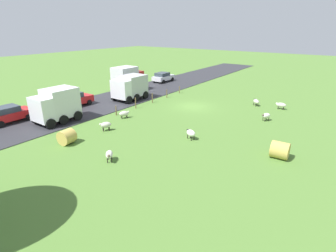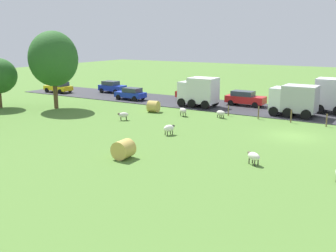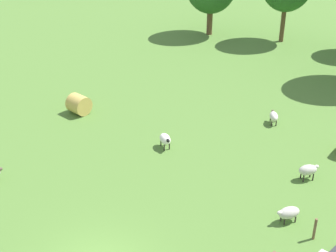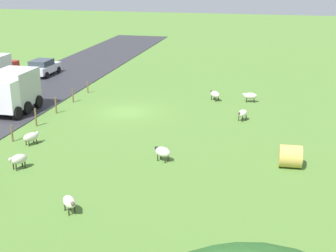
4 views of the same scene
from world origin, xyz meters
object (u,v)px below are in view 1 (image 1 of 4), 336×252
at_px(car_4, 73,99).
at_px(sheep_2, 109,155).
at_px(sheep_4, 106,125).
at_px(truck_0, 56,105).
at_px(sheep_0, 191,133).
at_px(car_3, 9,114).
at_px(truck_1, 130,87).
at_px(sheep_3, 266,116).
at_px(sheep_5, 124,114).
at_px(truck_2, 127,78).
at_px(sheep_6, 281,105).
at_px(car_5, 163,77).
at_px(hay_bale_0, 280,150).
at_px(sheep_1, 256,101).

bearing_deg(car_4, sheep_2, 152.86).
distance_m(sheep_4, truck_0, 5.94).
xyz_separation_m(sheep_0, car_3, (16.98, 6.88, 0.35)).
distance_m(sheep_4, truck_1, 11.22).
relative_size(sheep_3, sheep_5, 0.92).
distance_m(sheep_4, truck_2, 16.21).
height_order(sheep_2, sheep_3, sheep_3).
distance_m(truck_0, car_4, 5.50).
xyz_separation_m(sheep_4, sheep_5, (1.18, -3.61, -0.07)).
bearing_deg(truck_2, car_3, 90.05).
relative_size(car_3, car_4, 0.92).
bearing_deg(sheep_3, sheep_6, -92.44).
bearing_deg(sheep_5, sheep_6, -134.35).
xyz_separation_m(sheep_2, sheep_3, (-6.49, -15.33, 0.02)).
height_order(truck_0, truck_2, truck_2).
bearing_deg(car_4, sheep_5, -176.52).
distance_m(sheep_3, sheep_5, 14.64).
relative_size(sheep_2, car_4, 0.23).
bearing_deg(car_5, car_4, 91.55).
xyz_separation_m(hay_bale_0, car_3, (24.02, 7.66, 0.28)).
xyz_separation_m(truck_0, truck_1, (0.12, -10.68, -0.07)).
xyz_separation_m(sheep_1, sheep_6, (-2.86, -0.17, -0.01)).
xyz_separation_m(sheep_4, sheep_6, (-11.44, -16.51, -0.04)).
bearing_deg(sheep_3, sheep_0, 65.96).
bearing_deg(hay_bale_0, sheep_0, 6.27).
height_order(sheep_3, hay_bale_0, hay_bale_0).
bearing_deg(sheep_6, sheep_3, 87.56).
relative_size(truck_2, car_5, 1.08).
distance_m(hay_bale_0, car_4, 23.50).
relative_size(hay_bale_0, car_4, 0.28).
bearing_deg(sheep_1, car_5, -16.81).
bearing_deg(sheep_0, sheep_2, 68.44).
xyz_separation_m(sheep_2, car_4, (13.77, -7.06, 0.40)).
bearing_deg(car_4, sheep_0, 179.02).
distance_m(hay_bale_0, truck_0, 20.73).
bearing_deg(sheep_0, hay_bale_0, -173.73).
relative_size(sheep_4, sheep_5, 0.94).
height_order(sheep_0, sheep_5, sheep_0).
bearing_deg(sheep_6, car_4, 33.16).
distance_m(sheep_6, car_5, 21.65).
bearing_deg(hay_bale_0, car_4, 1.20).
xyz_separation_m(truck_2, car_3, (-0.02, 17.04, -1.02)).
xyz_separation_m(sheep_6, car_3, (21.01, 20.55, 0.38)).
xyz_separation_m(hay_bale_0, truck_1, (20.26, -5.91, 1.12)).
relative_size(hay_bale_0, truck_0, 0.30).
relative_size(sheep_3, car_3, 0.26).
bearing_deg(truck_2, sheep_5, 131.84).
xyz_separation_m(sheep_1, truck_0, (14.27, 17.49, 1.28)).
relative_size(sheep_4, truck_0, 0.27).
height_order(sheep_1, car_3, car_3).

